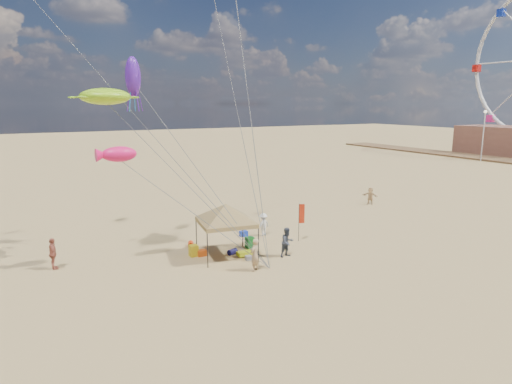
{
  "coord_description": "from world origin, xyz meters",
  "views": [
    {
      "loc": [
        -12.79,
        -20.24,
        9.25
      ],
      "look_at": [
        0.0,
        3.0,
        4.0
      ],
      "focal_mm": 31.33,
      "sensor_mm": 36.0,
      "label": 1
    }
  ],
  "objects_px": {
    "person_near_b": "(287,242)",
    "canopy_tent": "(226,206)",
    "person_near_c": "(263,224)",
    "person_far_c": "(370,196)",
    "person_near_a": "(255,255)",
    "feather_flag": "(301,216)",
    "cooler_blue": "(244,234)",
    "cooler_red": "(202,253)",
    "chair_green": "(250,242)",
    "chair_yellow": "(194,251)",
    "person_far_a": "(53,254)",
    "beach_cart": "(244,253)",
    "lamp_north": "(484,127)"
  },
  "relations": [
    {
      "from": "canopy_tent",
      "to": "cooler_blue",
      "type": "xyz_separation_m",
      "value": [
        2.88,
        3.29,
        -3.01
      ]
    },
    {
      "from": "canopy_tent",
      "to": "person_far_c",
      "type": "xyz_separation_m",
      "value": [
        17.95,
        6.69,
        -2.38
      ]
    },
    {
      "from": "feather_flag",
      "to": "cooler_red",
      "type": "distance_m",
      "value": 7.29
    },
    {
      "from": "beach_cart",
      "to": "person_near_b",
      "type": "distance_m",
      "value": 2.73
    },
    {
      "from": "feather_flag",
      "to": "person_near_c",
      "type": "xyz_separation_m",
      "value": [
        -1.58,
        2.39,
        -0.97
      ]
    },
    {
      "from": "person_far_c",
      "to": "chair_green",
      "type": "bearing_deg",
      "value": -99.81
    },
    {
      "from": "beach_cart",
      "to": "person_near_c",
      "type": "relative_size",
      "value": 0.55
    },
    {
      "from": "feather_flag",
      "to": "cooler_red",
      "type": "height_order",
      "value": "feather_flag"
    },
    {
      "from": "feather_flag",
      "to": "cooler_blue",
      "type": "distance_m",
      "value": 4.41
    },
    {
      "from": "person_far_a",
      "to": "person_near_a",
      "type": "bearing_deg",
      "value": -121.91
    },
    {
      "from": "person_near_b",
      "to": "canopy_tent",
      "type": "bearing_deg",
      "value": 142.55
    },
    {
      "from": "canopy_tent",
      "to": "lamp_north",
      "type": "height_order",
      "value": "lamp_north"
    },
    {
      "from": "feather_flag",
      "to": "person_far_a",
      "type": "distance_m",
      "value": 15.52
    },
    {
      "from": "cooler_red",
      "to": "person_near_a",
      "type": "relative_size",
      "value": 0.29
    },
    {
      "from": "person_near_a",
      "to": "person_far_c",
      "type": "height_order",
      "value": "person_near_a"
    },
    {
      "from": "canopy_tent",
      "to": "chair_green",
      "type": "xyz_separation_m",
      "value": [
        2.06,
        0.82,
        -2.85
      ]
    },
    {
      "from": "feather_flag",
      "to": "lamp_north",
      "type": "distance_m",
      "value": 55.61
    },
    {
      "from": "chair_green",
      "to": "beach_cart",
      "type": "relative_size",
      "value": 0.78
    },
    {
      "from": "person_near_b",
      "to": "person_far_a",
      "type": "height_order",
      "value": "person_near_b"
    },
    {
      "from": "person_near_b",
      "to": "person_near_c",
      "type": "bearing_deg",
      "value": 70.79
    },
    {
      "from": "beach_cart",
      "to": "person_near_a",
      "type": "relative_size",
      "value": 0.48
    },
    {
      "from": "cooler_red",
      "to": "lamp_north",
      "type": "bearing_deg",
      "value": 20.37
    },
    {
      "from": "cooler_blue",
      "to": "chair_yellow",
      "type": "xyz_separation_m",
      "value": [
        -4.64,
        -2.27,
        0.16
      ]
    },
    {
      "from": "cooler_blue",
      "to": "person_near_b",
      "type": "bearing_deg",
      "value": -85.92
    },
    {
      "from": "chair_green",
      "to": "person_far_c",
      "type": "xyz_separation_m",
      "value": [
        15.88,
        5.87,
        0.47
      ]
    },
    {
      "from": "lamp_north",
      "to": "canopy_tent",
      "type": "bearing_deg",
      "value": -158.49
    },
    {
      "from": "cooler_blue",
      "to": "person_far_a",
      "type": "xyz_separation_m",
      "value": [
        -12.42,
        -0.54,
        0.73
      ]
    },
    {
      "from": "person_near_a",
      "to": "person_near_c",
      "type": "xyz_separation_m",
      "value": [
        3.84,
        5.74,
        -0.12
      ]
    },
    {
      "from": "person_near_b",
      "to": "person_far_a",
      "type": "distance_m",
      "value": 13.59
    },
    {
      "from": "beach_cart",
      "to": "person_far_c",
      "type": "height_order",
      "value": "person_far_c"
    },
    {
      "from": "cooler_red",
      "to": "cooler_blue",
      "type": "bearing_deg",
      "value": 30.74
    },
    {
      "from": "person_far_c",
      "to": "cooler_blue",
      "type": "bearing_deg",
      "value": -107.4
    },
    {
      "from": "chair_yellow",
      "to": "cooler_blue",
      "type": "bearing_deg",
      "value": 26.05
    },
    {
      "from": "cooler_blue",
      "to": "person_far_a",
      "type": "relative_size",
      "value": 0.29
    },
    {
      "from": "canopy_tent",
      "to": "person_near_a",
      "type": "xyz_separation_m",
      "value": [
        0.35,
        -2.98,
        -2.26
      ]
    },
    {
      "from": "cooler_blue",
      "to": "person_far_c",
      "type": "xyz_separation_m",
      "value": [
        15.07,
        3.4,
        0.63
      ]
    },
    {
      "from": "canopy_tent",
      "to": "chair_yellow",
      "type": "distance_m",
      "value": 3.5
    },
    {
      "from": "chair_green",
      "to": "beach_cart",
      "type": "bearing_deg",
      "value": -128.9
    },
    {
      "from": "chair_yellow",
      "to": "cooler_red",
      "type": "bearing_deg",
      "value": -27.32
    },
    {
      "from": "person_near_a",
      "to": "chair_green",
      "type": "bearing_deg",
      "value": -147.29
    },
    {
      "from": "cooler_red",
      "to": "lamp_north",
      "type": "xyz_separation_m",
      "value": [
        58.04,
        21.55,
        5.33
      ]
    },
    {
      "from": "feather_flag",
      "to": "person_near_a",
      "type": "xyz_separation_m",
      "value": [
        -5.42,
        -3.35,
        -0.85
      ]
    },
    {
      "from": "canopy_tent",
      "to": "lamp_north",
      "type": "distance_m",
      "value": 61.01
    },
    {
      "from": "chair_yellow",
      "to": "beach_cart",
      "type": "relative_size",
      "value": 0.78
    },
    {
      "from": "person_near_c",
      "to": "person_far_c",
      "type": "xyz_separation_m",
      "value": [
        13.75,
        3.93,
        0.0
      ]
    },
    {
      "from": "canopy_tent",
      "to": "beach_cart",
      "type": "height_order",
      "value": "canopy_tent"
    },
    {
      "from": "cooler_red",
      "to": "person_far_a",
      "type": "distance_m",
      "value": 8.48
    },
    {
      "from": "cooler_red",
      "to": "person_near_a",
      "type": "xyz_separation_m",
      "value": [
        1.67,
        -3.78,
        0.75
      ]
    },
    {
      "from": "chair_green",
      "to": "person_near_a",
      "type": "height_order",
      "value": "person_near_a"
    },
    {
      "from": "cooler_red",
      "to": "cooler_blue",
      "type": "relative_size",
      "value": 1.0
    }
  ]
}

